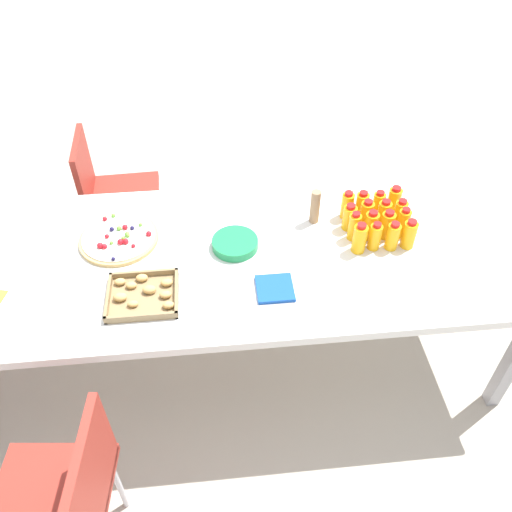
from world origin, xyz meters
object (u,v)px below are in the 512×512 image
Objects in this scene: juice_bottle_4 at (400,214)px; juice_bottle_7 at (349,217)px; chair_far_right at (67,495)px; juice_bottle_14 at (375,237)px; juice_bottle_3 at (347,205)px; napkin_stack at (275,288)px; juice_bottle_1 at (378,204)px; juice_bottle_15 at (360,238)px; cardboard_tube at (315,207)px; fruit_pizza at (119,238)px; juice_bottle_0 at (394,201)px; juice_bottle_6 at (366,214)px; chair_near_right at (110,190)px; juice_bottle_11 at (354,226)px; juice_bottle_2 at (362,205)px; juice_bottle_10 at (371,225)px; party_table at (233,262)px; snack_tray at (143,294)px; juice_bottle_9 at (387,225)px; plate_stack at (235,244)px; juice_bottle_8 at (403,223)px; juice_bottle_5 at (384,214)px; juice_bottle_13 at (393,236)px; juice_bottle_12 at (409,234)px.

juice_bottle_7 is at bearing -0.67° from juice_bottle_4.
juice_bottle_14 reaches higher than chair_far_right.
napkin_stack is at bearing 47.71° from juice_bottle_3.
juice_bottle_1 is 0.95× the size of juice_bottle_3.
juice_bottle_15 is 0.88× the size of cardboard_tube.
juice_bottle_15 is at bearing 93.09° from juice_bottle_7.
fruit_pizza is at bearing 3.41° from juice_bottle_3.
juice_bottle_0 reaches higher than chair_far_right.
juice_bottle_14 is (-0.00, 0.15, -0.00)m from juice_bottle_6.
cardboard_tube is at bearing 55.93° from chair_near_right.
chair_far_right is at bearing 42.62° from juice_bottle_3.
juice_bottle_11 is 0.10m from juice_bottle_14.
juice_bottle_2 is 0.16m from juice_bottle_10.
snack_tray is (0.37, 0.22, 0.07)m from party_table.
juice_bottle_1 is at bearing -108.85° from juice_bottle_14.
snack_tray is (0.92, 0.26, -0.05)m from juice_bottle_11.
juice_bottle_6 is 0.08m from juice_bottle_7.
plate_stack is at bearing 0.25° from juice_bottle_9.
juice_bottle_8 reaches higher than juice_bottle_2.
juice_bottle_8 is at bearing 83.86° from juice_bottle_4.
chair_far_right is at bearing 41.04° from juice_bottle_2.
juice_bottle_3 reaches higher than juice_bottle_7.
juice_bottle_9 is at bearing -151.44° from juice_bottle_15.
juice_bottle_11 is (0.07, 0.15, 0.00)m from juice_bottle_2.
plate_stack is 1.35× the size of napkin_stack.
juice_bottle_4 is 0.95× the size of juice_bottle_8.
juice_bottle_6 and juice_bottle_11 have the same top height.
juice_bottle_5 is at bearing -47.20° from chair_far_right.
cardboard_tube is (0.30, -0.14, 0.02)m from juice_bottle_9.
juice_bottle_6 is (0.15, 0.08, -0.00)m from juice_bottle_0.
juice_bottle_11 is at bearing -87.74° from juice_bottle_15.
snack_tray is at bearing 16.03° from juice_bottle_11.
juice_bottle_14 is (0.08, -0.01, -0.00)m from juice_bottle_13.
chair_far_right is 5.90× the size of juice_bottle_13.
chair_far_right reaches higher than plate_stack.
juice_bottle_1 is 0.90× the size of napkin_stack.
juice_bottle_14 is at bearing 89.84° from juice_bottle_10.
juice_bottle_11 is at bearing -0.67° from juice_bottle_8.
juice_bottle_4 is (-1.40, -1.00, 0.29)m from chair_far_right.
juice_bottle_15 reaches higher than juice_bottle_9.
juice_bottle_12 is 1.28m from fruit_pizza.
party_table is 0.63m from juice_bottle_10.
juice_bottle_11 is at bearing 64.63° from juice_bottle_2.
juice_bottle_1 is at bearing -89.75° from juice_bottle_13.
juice_bottle_13 is (0.08, 0.15, -0.00)m from juice_bottle_4.
juice_bottle_10 reaches higher than juice_bottle_3.
juice_bottle_2 is at bearing -178.24° from juice_bottle_3.
juice_bottle_7 reaches higher than party_table.
juice_bottle_11 is at bearing -45.83° from chair_far_right.
juice_bottle_7 is at bearing -167.83° from party_table.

